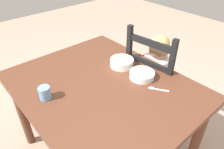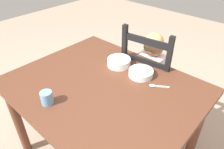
{
  "view_description": "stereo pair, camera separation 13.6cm",
  "coord_description": "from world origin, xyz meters",
  "px_view_note": "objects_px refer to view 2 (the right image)",
  "views": [
    {
      "loc": [
        0.92,
        -0.72,
        1.66
      ],
      "look_at": [
        0.01,
        0.08,
        0.83
      ],
      "focal_mm": 33.84,
      "sensor_mm": 36.0,
      "label": 1
    },
    {
      "loc": [
        0.82,
        -0.81,
        1.66
      ],
      "look_at": [
        0.01,
        0.08,
        0.83
      ],
      "focal_mm": 33.84,
      "sensor_mm": 36.0,
      "label": 2
    }
  ],
  "objects_px": {
    "bowl_of_peas": "(141,73)",
    "bowl_of_carrots": "(119,62)",
    "dining_chair": "(148,84)",
    "child_figure": "(149,69)",
    "dining_table": "(104,96)",
    "drinking_cup": "(47,98)",
    "spoon": "(155,86)"
  },
  "relations": [
    {
      "from": "dining_chair",
      "to": "dining_table",
      "type": "bearing_deg",
      "value": -92.72
    },
    {
      "from": "bowl_of_carrots",
      "to": "spoon",
      "type": "relative_size",
      "value": 1.45
    },
    {
      "from": "bowl_of_carrots",
      "to": "spoon",
      "type": "height_order",
      "value": "bowl_of_carrots"
    },
    {
      "from": "bowl_of_peas",
      "to": "bowl_of_carrots",
      "type": "distance_m",
      "value": 0.21
    },
    {
      "from": "bowl_of_carrots",
      "to": "spoon",
      "type": "distance_m",
      "value": 0.36
    },
    {
      "from": "child_figure",
      "to": "drinking_cup",
      "type": "bearing_deg",
      "value": -98.83
    },
    {
      "from": "child_figure",
      "to": "bowl_of_carrots",
      "type": "distance_m",
      "value": 0.35
    },
    {
      "from": "spoon",
      "to": "bowl_of_carrots",
      "type": "bearing_deg",
      "value": 174.0
    },
    {
      "from": "bowl_of_peas",
      "to": "bowl_of_carrots",
      "type": "xyz_separation_m",
      "value": [
        -0.21,
        0.0,
        0.01
      ]
    },
    {
      "from": "dining_table",
      "to": "bowl_of_carrots",
      "type": "relative_size",
      "value": 7.02
    },
    {
      "from": "child_figure",
      "to": "bowl_of_carrots",
      "type": "height_order",
      "value": "child_figure"
    },
    {
      "from": "dining_table",
      "to": "spoon",
      "type": "xyz_separation_m",
      "value": [
        0.27,
        0.23,
        0.11
      ]
    },
    {
      "from": "dining_table",
      "to": "spoon",
      "type": "bearing_deg",
      "value": 39.61
    },
    {
      "from": "child_figure",
      "to": "spoon",
      "type": "height_order",
      "value": "child_figure"
    },
    {
      "from": "dining_chair",
      "to": "bowl_of_peas",
      "type": "bearing_deg",
      "value": -71.62
    },
    {
      "from": "child_figure",
      "to": "bowl_of_peas",
      "type": "distance_m",
      "value": 0.35
    },
    {
      "from": "spoon",
      "to": "child_figure",
      "type": "bearing_deg",
      "value": 127.72
    },
    {
      "from": "dining_chair",
      "to": "bowl_of_carrots",
      "type": "height_order",
      "value": "dining_chair"
    },
    {
      "from": "dining_chair",
      "to": "bowl_of_peas",
      "type": "distance_m",
      "value": 0.44
    },
    {
      "from": "bowl_of_carrots",
      "to": "bowl_of_peas",
      "type": "bearing_deg",
      "value": -0.02
    },
    {
      "from": "spoon",
      "to": "drinking_cup",
      "type": "relative_size",
      "value": 1.48
    },
    {
      "from": "dining_table",
      "to": "bowl_of_peas",
      "type": "bearing_deg",
      "value": 64.79
    },
    {
      "from": "dining_chair",
      "to": "bowl_of_carrots",
      "type": "distance_m",
      "value": 0.45
    },
    {
      "from": "bowl_of_carrots",
      "to": "drinking_cup",
      "type": "xyz_separation_m",
      "value": [
        -0.04,
        -0.63,
        0.01
      ]
    },
    {
      "from": "drinking_cup",
      "to": "bowl_of_carrots",
      "type": "bearing_deg",
      "value": 86.59
    },
    {
      "from": "child_figure",
      "to": "drinking_cup",
      "type": "xyz_separation_m",
      "value": [
        -0.14,
        -0.92,
        0.18
      ]
    },
    {
      "from": "spoon",
      "to": "dining_chair",
      "type": "bearing_deg",
      "value": 126.67
    },
    {
      "from": "dining_chair",
      "to": "child_figure",
      "type": "xyz_separation_m",
      "value": [
        -0.01,
        -0.0,
        0.15
      ]
    },
    {
      "from": "dining_chair",
      "to": "bowl_of_carrots",
      "type": "xyz_separation_m",
      "value": [
        -0.11,
        -0.29,
        0.32
      ]
    },
    {
      "from": "bowl_of_peas",
      "to": "spoon",
      "type": "height_order",
      "value": "bowl_of_peas"
    },
    {
      "from": "dining_table",
      "to": "drinking_cup",
      "type": "height_order",
      "value": "drinking_cup"
    },
    {
      "from": "drinking_cup",
      "to": "dining_table",
      "type": "bearing_deg",
      "value": 71.19
    }
  ]
}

